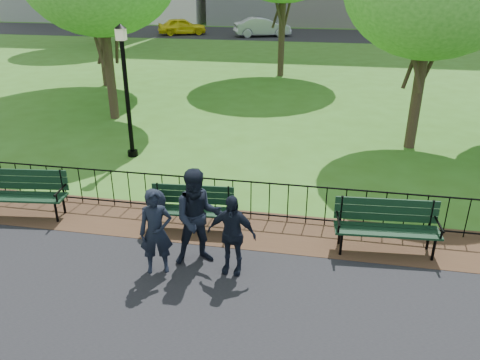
% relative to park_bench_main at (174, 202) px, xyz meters
% --- Properties ---
extents(ground, '(120.00, 120.00, 0.00)m').
position_rel_park_bench_main_xyz_m(ground, '(0.49, -1.28, -0.63)').
color(ground, '#356119').
extents(dirt_strip, '(60.00, 1.60, 0.01)m').
position_rel_park_bench_main_xyz_m(dirt_strip, '(0.49, 0.22, -0.61)').
color(dirt_strip, '#3A2618').
rests_on(dirt_strip, ground).
extents(far_street, '(70.00, 9.00, 0.01)m').
position_rel_park_bench_main_xyz_m(far_street, '(0.49, 33.72, -0.62)').
color(far_street, black).
rests_on(far_street, ground).
extents(iron_fence, '(24.06, 0.06, 1.00)m').
position_rel_park_bench_main_xyz_m(iron_fence, '(0.49, 0.72, -0.13)').
color(iron_fence, black).
rests_on(iron_fence, ground).
extents(park_bench_main, '(1.81, 0.67, 0.99)m').
position_rel_park_bench_main_xyz_m(park_bench_main, '(0.00, 0.00, 0.00)').
color(park_bench_main, black).
rests_on(park_bench_main, ground).
extents(park_bench_left_a, '(2.01, 0.83, 1.11)m').
position_rel_park_bench_main_xyz_m(park_bench_left_a, '(-3.47, -0.02, 0.01)').
color(park_bench_left_a, black).
rests_on(park_bench_left_a, ground).
extents(park_bench_right_a, '(1.99, 0.75, 1.11)m').
position_rel_park_bench_main_xyz_m(park_bench_right_a, '(4.24, -0.03, 0.01)').
color(park_bench_right_a, black).
rests_on(park_bench_right_a, ground).
extents(lamppost, '(0.33, 0.33, 3.72)m').
position_rel_park_bench_main_xyz_m(lamppost, '(-2.56, 3.84, 1.40)').
color(lamppost, black).
rests_on(lamppost, ground).
extents(person_left, '(0.67, 0.55, 1.60)m').
position_rel_park_bench_main_xyz_m(person_left, '(0.18, -1.53, 0.18)').
color(person_left, black).
rests_on(person_left, asphalt_path).
extents(person_mid, '(1.01, 0.77, 1.85)m').
position_rel_park_bench_main_xyz_m(person_mid, '(0.83, -1.10, 0.31)').
color(person_mid, black).
rests_on(person_mid, asphalt_path).
extents(person_right, '(0.90, 0.42, 1.50)m').
position_rel_park_bench_main_xyz_m(person_right, '(1.48, -1.29, 0.13)').
color(person_right, black).
rests_on(person_right, asphalt_path).
extents(taxi, '(4.38, 3.19, 1.39)m').
position_rel_park_bench_main_xyz_m(taxi, '(-9.68, 31.73, 0.08)').
color(taxi, yellow).
rests_on(taxi, far_street).
extents(sedan_silver, '(4.90, 3.21, 1.53)m').
position_rel_park_bench_main_xyz_m(sedan_silver, '(-2.79, 31.78, 0.15)').
color(sedan_silver, '#A4A7AC').
rests_on(sedan_silver, far_street).
extents(sedan_dark, '(5.19, 3.76, 1.40)m').
position_rel_park_bench_main_xyz_m(sedan_dark, '(9.95, 34.12, 0.08)').
color(sedan_dark, black).
rests_on(sedan_dark, far_street).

